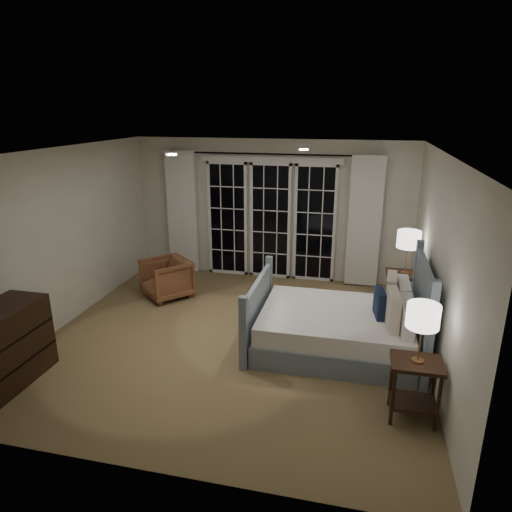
% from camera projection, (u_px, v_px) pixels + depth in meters
% --- Properties ---
extents(floor, '(5.00, 5.00, 0.00)m').
position_uv_depth(floor, '(234.00, 337.00, 6.26)').
color(floor, olive).
rests_on(floor, ground).
extents(ceiling, '(5.00, 5.00, 0.00)m').
position_uv_depth(ceiling, '(231.00, 152.00, 5.48)').
color(ceiling, white).
rests_on(ceiling, wall_back).
extents(wall_left, '(0.02, 5.00, 2.50)m').
position_uv_depth(wall_left, '(62.00, 239.00, 6.41)').
color(wall_left, silver).
rests_on(wall_left, floor).
extents(wall_right, '(0.02, 5.00, 2.50)m').
position_uv_depth(wall_right, '(438.00, 265.00, 5.33)').
color(wall_right, silver).
rests_on(wall_right, floor).
extents(wall_back, '(5.00, 0.02, 2.50)m').
position_uv_depth(wall_back, '(271.00, 210.00, 8.18)').
color(wall_back, silver).
rests_on(wall_back, floor).
extents(wall_front, '(5.00, 0.02, 2.50)m').
position_uv_depth(wall_front, '(145.00, 344.00, 3.55)').
color(wall_front, silver).
rests_on(wall_front, floor).
extents(french_doors, '(2.50, 0.04, 2.20)m').
position_uv_depth(french_doors, '(270.00, 219.00, 8.20)').
color(french_doors, black).
rests_on(french_doors, wall_back).
extents(curtain_rod, '(3.50, 0.03, 0.03)m').
position_uv_depth(curtain_rod, '(270.00, 154.00, 7.78)').
color(curtain_rod, black).
rests_on(curtain_rod, wall_back).
extents(curtain_left, '(0.55, 0.10, 2.25)m').
position_uv_depth(curtain_left, '(182.00, 213.00, 8.46)').
color(curtain_left, white).
rests_on(curtain_left, curtain_rod).
extents(curtain_right, '(0.55, 0.10, 2.25)m').
position_uv_depth(curtain_right, '(364.00, 222.00, 7.75)').
color(curtain_right, white).
rests_on(curtain_right, curtain_rod).
extents(downlight_a, '(0.12, 0.12, 0.01)m').
position_uv_depth(downlight_a, '(304.00, 150.00, 5.87)').
color(downlight_a, white).
rests_on(downlight_a, ceiling).
extents(downlight_b, '(0.12, 0.12, 0.01)m').
position_uv_depth(downlight_b, '(172.00, 155.00, 5.24)').
color(downlight_b, white).
rests_on(downlight_b, ceiling).
extents(bed, '(2.12, 1.51, 1.23)m').
position_uv_depth(bed, '(340.00, 327.00, 5.87)').
color(bed, slate).
rests_on(bed, floor).
extents(nightstand_left, '(0.50, 0.40, 0.65)m').
position_uv_depth(nightstand_left, '(415.00, 381.00, 4.51)').
color(nightstand_left, black).
rests_on(nightstand_left, floor).
extents(nightstand_right, '(0.54, 0.43, 0.70)m').
position_uv_depth(nightstand_right, '(404.00, 288.00, 6.73)').
color(nightstand_right, black).
rests_on(nightstand_right, floor).
extents(lamp_left, '(0.31, 0.31, 0.60)m').
position_uv_depth(lamp_left, '(423.00, 317.00, 4.30)').
color(lamp_left, '#B47948').
rests_on(lamp_left, nightstand_left).
extents(lamp_right, '(0.33, 0.33, 0.64)m').
position_uv_depth(lamp_right, '(409.00, 240.00, 6.49)').
color(lamp_right, '#B47948').
rests_on(lamp_right, nightstand_right).
extents(armchair, '(0.99, 0.99, 0.65)m').
position_uv_depth(armchair, '(167.00, 278.00, 7.51)').
color(armchair, brown).
rests_on(armchair, floor).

